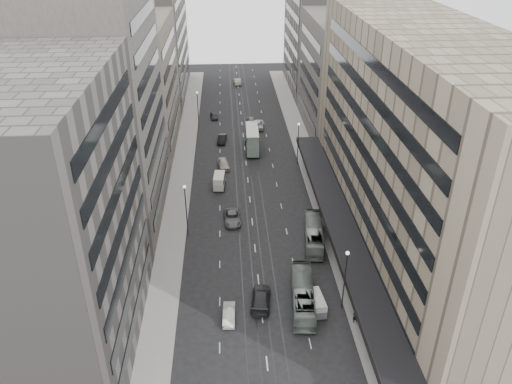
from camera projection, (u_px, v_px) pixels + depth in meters
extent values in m
plane|color=black|center=(259.00, 284.00, 64.00)|extent=(220.00, 220.00, 0.00)
cube|color=gray|center=(307.00, 158.00, 97.36)|extent=(4.00, 125.00, 0.15)
cube|color=gray|center=(184.00, 161.00, 96.05)|extent=(4.00, 125.00, 0.15)
cube|color=gray|center=(419.00, 148.00, 64.90)|extent=(15.00, 60.00, 30.00)
cube|color=black|center=(340.00, 221.00, 69.70)|extent=(4.40, 60.00, 0.50)
cube|color=#46423C|center=(344.00, 76.00, 104.77)|extent=(15.00, 28.00, 24.00)
cube|color=#66615C|center=(320.00, 36.00, 130.00)|extent=(15.00, 32.00, 28.00)
cube|color=#66615C|center=(45.00, 225.00, 48.57)|extent=(15.00, 28.00, 30.00)
cube|color=#46423C|center=(100.00, 111.00, 71.18)|extent=(15.00, 26.00, 34.00)
cube|color=#685F51|center=(133.00, 86.00, 96.94)|extent=(15.00, 28.00, 25.00)
cube|color=#66615C|center=(152.00, 41.00, 125.03)|extent=(15.00, 38.00, 28.00)
cylinder|color=#262628|center=(344.00, 282.00, 58.22)|extent=(0.16, 0.16, 8.00)
sphere|color=silver|center=(348.00, 253.00, 56.24)|extent=(0.44, 0.44, 0.44)
cylinder|color=#262628|center=(298.00, 145.00, 93.15)|extent=(0.16, 0.16, 8.00)
sphere|color=silver|center=(299.00, 124.00, 91.17)|extent=(0.44, 0.44, 0.44)
cylinder|color=#262628|center=(186.00, 212.00, 72.01)|extent=(0.16, 0.16, 8.00)
sphere|color=silver|center=(184.00, 187.00, 70.02)|extent=(0.44, 0.44, 0.44)
cylinder|color=#262628|center=(198.00, 111.00, 109.56)|extent=(0.16, 0.16, 8.00)
sphere|color=silver|center=(197.00, 92.00, 107.57)|extent=(0.44, 0.44, 0.44)
imported|color=slate|center=(303.00, 295.00, 59.98)|extent=(3.52, 10.95, 3.00)
imported|color=gray|center=(314.00, 234.00, 71.55)|extent=(3.78, 10.62, 2.90)
cube|color=slate|center=(252.00, 144.00, 99.71)|extent=(2.56, 8.64, 2.20)
cube|color=slate|center=(252.00, 134.00, 98.72)|extent=(2.50, 8.29, 1.91)
cube|color=silver|center=(252.00, 129.00, 98.23)|extent=(2.56, 8.64, 0.11)
cylinder|color=black|center=(247.00, 155.00, 97.50)|extent=(0.29, 0.96, 0.95)
cylinder|color=black|center=(259.00, 155.00, 97.59)|extent=(0.29, 0.96, 0.95)
cylinder|color=black|center=(246.00, 143.00, 102.90)|extent=(0.29, 0.96, 0.95)
cylinder|color=black|center=(257.00, 142.00, 102.99)|extent=(0.29, 0.96, 0.95)
cube|color=#515658|center=(316.00, 305.00, 59.36)|extent=(2.05, 4.05, 1.01)
cube|color=#B7B7B2|center=(316.00, 299.00, 58.92)|extent=(2.01, 3.97, 0.80)
cylinder|color=black|center=(312.00, 317.00, 58.37)|extent=(0.23, 0.59, 0.58)
cylinder|color=black|center=(325.00, 315.00, 58.62)|extent=(0.23, 0.59, 0.58)
cylinder|color=black|center=(306.00, 302.00, 60.59)|extent=(0.23, 0.59, 0.58)
cylinder|color=black|center=(319.00, 301.00, 60.83)|extent=(0.23, 0.59, 0.58)
cube|color=#B6B1A5|center=(219.00, 183.00, 86.33)|extent=(2.08, 4.07, 1.21)
cube|color=beige|center=(219.00, 177.00, 85.81)|extent=(2.04, 3.99, 0.95)
cylinder|color=black|center=(214.00, 190.00, 85.50)|extent=(0.23, 0.64, 0.63)
cylinder|color=black|center=(224.00, 190.00, 85.48)|extent=(0.23, 0.64, 0.63)
cylinder|color=black|center=(215.00, 183.00, 87.78)|extent=(0.23, 0.64, 0.63)
cylinder|color=black|center=(225.00, 183.00, 87.75)|extent=(0.23, 0.64, 0.63)
imported|color=beige|center=(229.00, 314.00, 58.21)|extent=(1.55, 4.06, 1.32)
imported|color=#5D5D5F|center=(232.00, 218.00, 76.76)|extent=(2.68, 5.37, 1.46)
imported|color=#232426|center=(261.00, 298.00, 60.40)|extent=(3.02, 5.93, 1.65)
imported|color=#B1AB92|center=(224.00, 164.00, 93.30)|extent=(2.46, 4.88, 1.60)
imported|color=black|center=(222.00, 139.00, 103.88)|extent=(2.11, 4.70, 1.50)
imported|color=silver|center=(257.00, 124.00, 111.05)|extent=(3.13, 6.16, 1.67)
imported|color=#57575A|center=(251.00, 120.00, 113.53)|extent=(2.05, 4.86, 1.40)
imported|color=#2B2B2D|center=(214.00, 116.00, 116.20)|extent=(2.05, 4.11, 1.35)
imported|color=#BCB09C|center=(237.00, 81.00, 140.08)|extent=(1.98, 4.96, 1.61)
imported|color=black|center=(355.00, 316.00, 57.38)|extent=(0.69, 0.48, 1.83)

